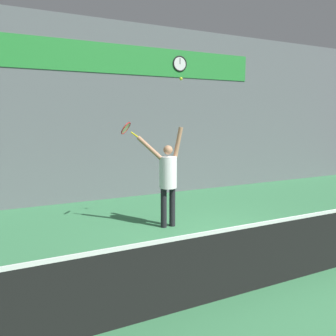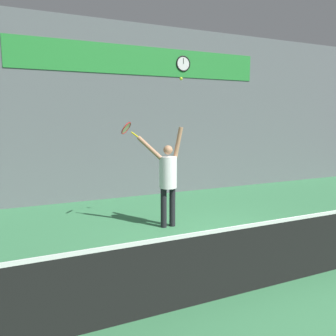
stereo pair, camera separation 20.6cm
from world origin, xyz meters
name	(u,v)px [view 1 (the left image)]	position (x,y,z in m)	size (l,w,h in m)	color
ground_plane	(245,254)	(0.00, 0.00, 0.00)	(18.00, 18.00, 0.00)	#387A4C
back_wall	(142,112)	(0.00, 4.93, 2.50)	(18.00, 0.10, 5.00)	slate
sponsor_banner	(142,61)	(0.00, 4.87, 3.97)	(7.42, 0.02, 0.80)	#288C38
scoreboard_clock	(180,64)	(1.22, 4.85, 3.97)	(0.47, 0.04, 0.47)	white
court_net	(292,247)	(0.00, -1.01, 0.50)	(7.82, 0.07, 1.06)	#333333
tennis_player	(168,176)	(-0.58, 1.91, 1.11)	(0.92, 0.55, 2.15)	black
tennis_racket	(126,129)	(-1.33, 2.37, 2.11)	(0.40, 0.37, 0.33)	yellow
tennis_ball	(181,79)	(-0.32, 1.83, 3.13)	(0.06, 0.06, 0.06)	#CCDB2D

